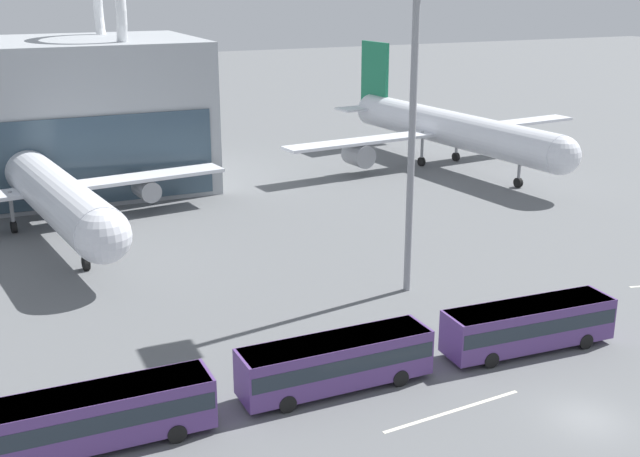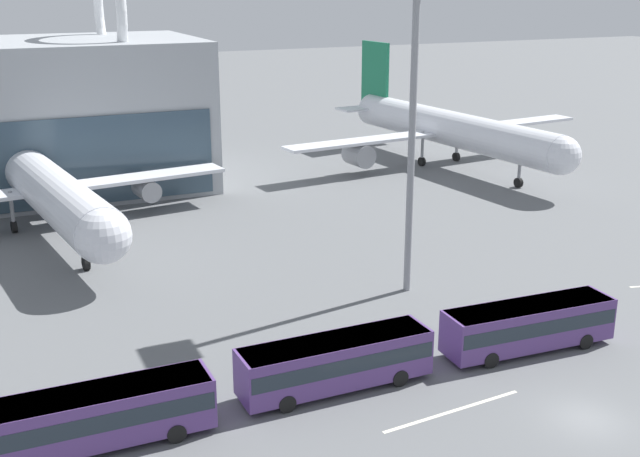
# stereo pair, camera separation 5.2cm
# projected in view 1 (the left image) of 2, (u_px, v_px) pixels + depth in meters

# --- Properties ---
(ground_plane) EXTENTS (440.00, 440.00, 0.00)m
(ground_plane) POSITION_uv_depth(u_px,v_px,m) (587.00, 419.00, 42.58)
(ground_plane) COLOR slate
(airliner_at_gate_near) EXTENTS (35.82, 39.13, 14.68)m
(airliner_at_gate_near) POSITION_uv_depth(u_px,v_px,m) (42.00, 183.00, 73.35)
(airliner_at_gate_near) COLOR silver
(airliner_at_gate_near) RESTS_ON ground_plane
(airliner_at_gate_far) EXTENTS (43.40, 41.36, 14.06)m
(airliner_at_gate_far) POSITION_uv_depth(u_px,v_px,m) (442.00, 127.00, 99.30)
(airliner_at_gate_far) COLOR silver
(airliner_at_gate_far) RESTS_ON ground_plane
(shuttle_bus_0) EXTENTS (11.29, 2.80, 3.04)m
(shuttle_bus_0) POSITION_uv_depth(u_px,v_px,m) (100.00, 414.00, 39.64)
(shuttle_bus_0) COLOR #56387A
(shuttle_bus_0) RESTS_ON ground_plane
(shuttle_bus_1) EXTENTS (11.30, 2.86, 3.04)m
(shuttle_bus_1) POSITION_uv_depth(u_px,v_px,m) (336.00, 360.00, 45.19)
(shuttle_bus_1) COLOR #56387A
(shuttle_bus_1) RESTS_ON ground_plane
(shuttle_bus_2) EXTENTS (11.39, 3.19, 3.04)m
(shuttle_bus_2) POSITION_uv_depth(u_px,v_px,m) (529.00, 323.00, 50.00)
(shuttle_bus_2) COLOR #56387A
(shuttle_bus_2) RESTS_ON ground_plane
(floodlight_mast) EXTENTS (2.95, 2.95, 22.99)m
(floodlight_mast) POSITION_uv_depth(u_px,v_px,m) (415.00, 58.00, 55.06)
(floodlight_mast) COLOR gray
(floodlight_mast) RESTS_ON ground_plane
(lane_stripe_3) EXTENTS (8.97, 0.98, 0.01)m
(lane_stripe_3) POSITION_uv_depth(u_px,v_px,m) (453.00, 411.00, 43.35)
(lane_stripe_3) COLOR silver
(lane_stripe_3) RESTS_ON ground_plane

